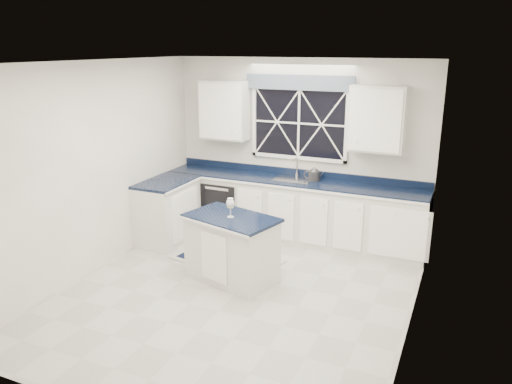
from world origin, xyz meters
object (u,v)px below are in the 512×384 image
at_px(island, 232,248).
at_px(wine_glass, 230,204).
at_px(soap_bottle, 315,174).
at_px(dishwasher, 227,204).
at_px(kettle, 314,174).
at_px(faucet, 297,167).

bearing_deg(island, wine_glass, -76.18).
relative_size(island, soap_bottle, 6.53).
bearing_deg(dishwasher, kettle, 3.73).
bearing_deg(kettle, wine_glass, -116.18).
relative_size(faucet, soap_bottle, 1.56).
height_order(dishwasher, island, island).
relative_size(kettle, wine_glass, 1.22).
bearing_deg(dishwasher, faucet, 10.02).
xyz_separation_m(kettle, soap_bottle, (0.01, 0.02, 0.00)).
xyz_separation_m(faucet, kettle, (0.31, -0.10, -0.06)).
height_order(faucet, island, faucet).
relative_size(dishwasher, wine_glass, 3.39).
relative_size(faucet, wine_glass, 1.25).
bearing_deg(wine_glass, faucet, 83.16).
distance_m(dishwasher, soap_bottle, 1.56).
xyz_separation_m(faucet, soap_bottle, (0.32, -0.08, -0.06)).
bearing_deg(faucet, island, -96.91).
relative_size(dishwasher, faucet, 2.72).
height_order(kettle, soap_bottle, kettle).
distance_m(dishwasher, wine_glass, 1.94).
bearing_deg(island, faucet, 98.15).
height_order(dishwasher, faucet, faucet).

